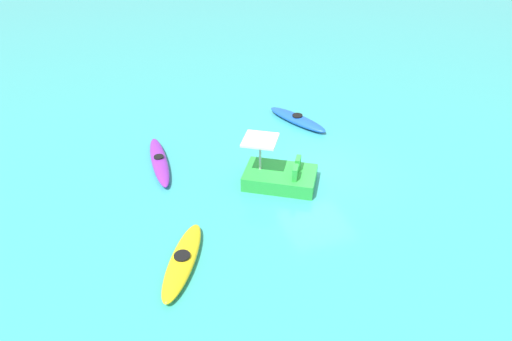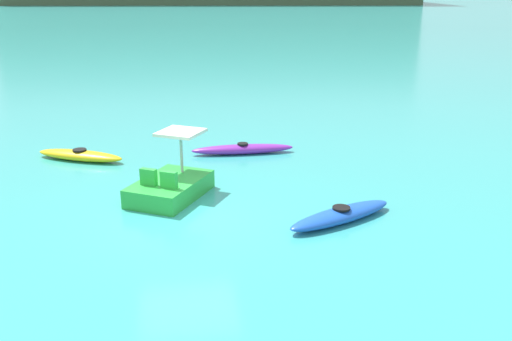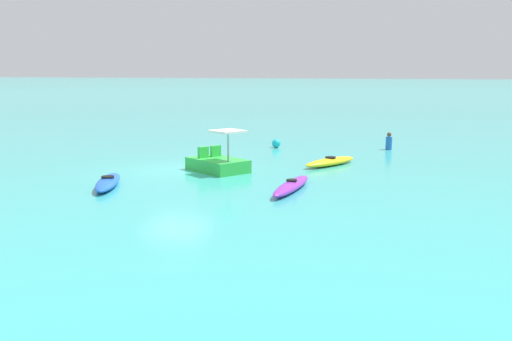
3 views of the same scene
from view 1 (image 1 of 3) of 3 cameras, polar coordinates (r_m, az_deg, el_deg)
The scene contains 5 objects.
ground_plane at distance 16.86m, azimuth 7.86°, elevation -0.01°, with size 600.00×600.00×0.00m, color #38ADA8.
kayak_yellow at distance 13.03m, azimuth -8.99°, elevation -10.85°, with size 3.05×1.97×0.37m.
kayak_blue at distance 19.94m, azimuth 5.07°, elevation 6.27°, with size 3.08×1.92×0.37m.
kayak_purple at distance 17.30m, azimuth -11.77°, elevation 1.14°, with size 3.47×0.62×0.37m.
pedal_boat_green at distance 15.85m, azimuth 2.90°, elevation -0.61°, with size 2.51×2.83×1.68m.
Camera 1 is at (-12.58, 6.53, 9.13)m, focal length 32.63 mm.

